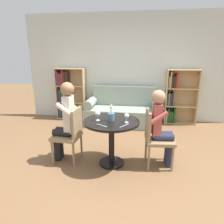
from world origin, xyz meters
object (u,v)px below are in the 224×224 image
(wine_glass_right, at_px, (127,116))
(flower_vase, at_px, (111,116))
(couch, at_px, (123,112))
(person_right, at_px, (161,126))
(bookshelf_left, at_px, (68,95))
(chair_right, at_px, (155,136))
(wine_glass_left, at_px, (98,114))
(chair_left, at_px, (71,133))
(person_left, at_px, (65,120))
(bookshelf_right, at_px, (177,98))

(wine_glass_right, bearing_deg, flower_vase, 168.41)
(couch, height_order, person_right, person_right)
(bookshelf_left, height_order, flower_vase, bookshelf_left)
(chair_right, xyz_separation_m, wine_glass_left, (-0.88, -0.09, 0.35))
(chair_left, bearing_deg, bookshelf_left, -155.73)
(bookshelf_left, relative_size, flower_vase, 5.14)
(couch, bearing_deg, person_left, -111.12)
(chair_left, bearing_deg, person_right, 96.17)
(bookshelf_left, height_order, chair_right, bookshelf_left)
(chair_right, height_order, person_right, person_right)
(bookshelf_left, height_order, person_right, bookshelf_left)
(couch, distance_m, person_right, 2.06)
(bookshelf_right, bearing_deg, person_left, -133.22)
(chair_right, height_order, wine_glass_left, chair_right)
(person_left, relative_size, flower_vase, 4.95)
(bookshelf_left, relative_size, chair_right, 1.51)
(bookshelf_left, distance_m, bookshelf_right, 2.86)
(chair_right, relative_size, flower_vase, 3.41)
(person_left, bearing_deg, wine_glass_right, 88.55)
(chair_left, distance_m, wine_glass_right, 0.97)
(bookshelf_left, relative_size, wine_glass_right, 9.61)
(wine_glass_right, bearing_deg, chair_right, 16.71)
(person_left, relative_size, person_right, 1.08)
(person_left, distance_m, flower_vase, 0.76)
(bookshelf_right, xyz_separation_m, wine_glass_left, (-1.54, -2.26, 0.19))
(couch, xyz_separation_m, flower_vase, (-0.01, -1.99, 0.50))
(wine_glass_left, bearing_deg, person_right, 6.29)
(bookshelf_left, height_order, person_left, bookshelf_left)
(bookshelf_right, relative_size, person_left, 1.04)
(wine_glass_left, bearing_deg, bookshelf_right, 55.71)
(bookshelf_right, distance_m, person_left, 3.05)
(flower_vase, bearing_deg, wine_glass_right, -11.59)
(person_right, distance_m, flower_vase, 0.79)
(bookshelf_right, relative_size, chair_left, 1.51)
(chair_right, bearing_deg, person_left, 86.48)
(bookshelf_left, relative_size, chair_left, 1.51)
(chair_right, distance_m, flower_vase, 0.75)
(person_right, height_order, wine_glass_left, person_right)
(couch, height_order, bookshelf_left, bookshelf_left)
(couch, height_order, chair_right, couch)
(bookshelf_left, xyz_separation_m, chair_right, (2.19, -2.16, -0.15))
(couch, bearing_deg, bookshelf_left, 170.31)
(person_right, xyz_separation_m, wine_glass_right, (-0.53, -0.15, 0.18))
(bookshelf_left, distance_m, chair_right, 3.08)
(person_left, relative_size, wine_glass_left, 8.78)
(couch, bearing_deg, wine_glass_left, -96.04)
(wine_glass_left, bearing_deg, person_left, 175.49)
(bookshelf_right, bearing_deg, wine_glass_right, -115.54)
(bookshelf_left, xyz_separation_m, person_right, (2.28, -2.15, 0.01))
(bookshelf_right, distance_m, wine_glass_right, 2.56)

